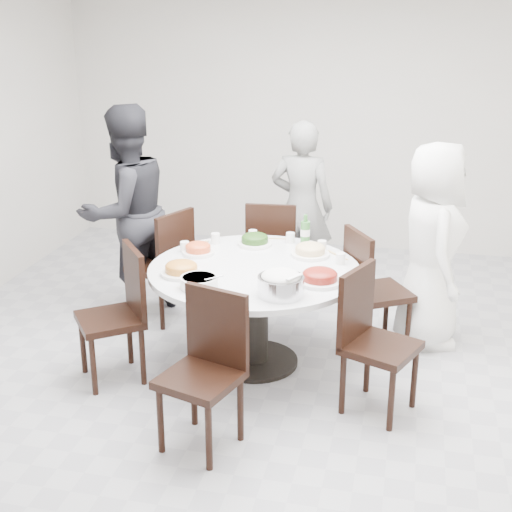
% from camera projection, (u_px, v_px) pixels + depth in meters
% --- Properties ---
extents(floor, '(6.00, 6.00, 0.01)m').
position_uv_depth(floor, '(297.00, 378.00, 5.05)').
color(floor, '#ABAAAF').
rests_on(floor, ground).
extents(wall_back, '(6.00, 0.01, 2.80)m').
position_uv_depth(wall_back, '(348.00, 117.00, 7.34)').
color(wall_back, beige).
rests_on(wall_back, ground).
extents(wall_front, '(6.00, 0.01, 2.80)m').
position_uv_depth(wall_front, '(113.00, 464.00, 1.83)').
color(wall_front, beige).
rests_on(wall_front, ground).
extents(dining_table, '(1.50, 1.50, 0.75)m').
position_uv_depth(dining_table, '(254.00, 316.00, 5.15)').
color(dining_table, white).
rests_on(dining_table, floor).
extents(chair_ne, '(0.58, 0.58, 0.95)m').
position_uv_depth(chair_ne, '(379.00, 290.00, 5.36)').
color(chair_ne, black).
rests_on(chair_ne, floor).
extents(chair_n, '(0.46, 0.46, 0.95)m').
position_uv_depth(chair_n, '(273.00, 252.00, 6.17)').
color(chair_n, black).
rests_on(chair_n, floor).
extents(chair_nw, '(0.55, 0.55, 0.95)m').
position_uv_depth(chair_nw, '(160.00, 264.00, 5.87)').
color(chair_nw, black).
rests_on(chair_nw, floor).
extents(chair_sw, '(0.59, 0.59, 0.95)m').
position_uv_depth(chair_sw, '(110.00, 317.00, 4.90)').
color(chair_sw, black).
rests_on(chair_sw, floor).
extents(chair_s, '(0.53, 0.53, 0.95)m').
position_uv_depth(chair_s, '(200.00, 375.00, 4.13)').
color(chair_s, black).
rests_on(chair_s, floor).
extents(chair_se, '(0.55, 0.55, 0.95)m').
position_uv_depth(chair_se, '(381.00, 344.00, 4.50)').
color(chair_se, black).
rests_on(chair_se, floor).
extents(diner_right, '(0.65, 0.86, 1.58)m').
position_uv_depth(diner_right, '(432.00, 246.00, 5.35)').
color(diner_right, white).
rests_on(diner_right, floor).
extents(diner_middle, '(0.59, 0.41, 1.56)m').
position_uv_depth(diner_middle, '(302.00, 207.00, 6.39)').
color(diner_middle, black).
rests_on(diner_middle, floor).
extents(diner_left, '(1.03, 1.08, 1.76)m').
position_uv_depth(diner_left, '(126.00, 212.00, 5.88)').
color(diner_left, black).
rests_on(diner_left, floor).
extents(dish_greens, '(0.26, 0.26, 0.07)m').
position_uv_depth(dish_greens, '(255.00, 241.00, 5.47)').
color(dish_greens, white).
rests_on(dish_greens, dining_table).
extents(dish_pale, '(0.28, 0.28, 0.08)m').
position_uv_depth(dish_pale, '(310.00, 251.00, 5.24)').
color(dish_pale, white).
rests_on(dish_pale, dining_table).
extents(dish_orange, '(0.24, 0.24, 0.06)m').
position_uv_depth(dish_orange, '(198.00, 250.00, 5.28)').
color(dish_orange, white).
rests_on(dish_orange, dining_table).
extents(dish_redbrown, '(0.30, 0.30, 0.08)m').
position_uv_depth(dish_redbrown, '(320.00, 278.00, 4.74)').
color(dish_redbrown, white).
rests_on(dish_redbrown, dining_table).
extents(dish_tofu, '(0.29, 0.29, 0.07)m').
position_uv_depth(dish_tofu, '(181.00, 270.00, 4.88)').
color(dish_tofu, white).
rests_on(dish_tofu, dining_table).
extents(rice_bowl, '(0.30, 0.30, 0.13)m').
position_uv_depth(rice_bowl, '(281.00, 286.00, 4.53)').
color(rice_bowl, silver).
rests_on(rice_bowl, dining_table).
extents(soup_bowl, '(0.25, 0.25, 0.08)m').
position_uv_depth(soup_bowl, '(199.00, 282.00, 4.66)').
color(soup_bowl, white).
rests_on(soup_bowl, dining_table).
extents(beverage_bottle, '(0.07, 0.07, 0.25)m').
position_uv_depth(beverage_bottle, '(305.00, 230.00, 5.43)').
color(beverage_bottle, '#2E6E2C').
rests_on(beverage_bottle, dining_table).
extents(tea_cups, '(0.07, 0.07, 0.08)m').
position_uv_depth(tea_cups, '(273.00, 236.00, 5.56)').
color(tea_cups, white).
rests_on(tea_cups, dining_table).
extents(chopsticks, '(0.24, 0.04, 0.01)m').
position_uv_depth(chopsticks, '(273.00, 237.00, 5.66)').
color(chopsticks, tan).
rests_on(chopsticks, dining_table).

